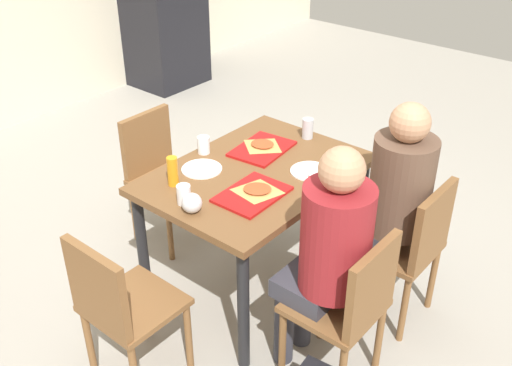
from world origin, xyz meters
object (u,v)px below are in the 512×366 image
object	(u,v)px
plastic_cup_a	(204,145)
condiment_bottle	(173,171)
person_in_red	(328,248)
chair_near_right	(411,243)
foil_bundle	(192,203)
paper_plate_center	(202,169)
tray_red_near	(252,194)
chair_left_end	(119,304)
pizza_slice_a	(257,190)
chair_far_side	(159,168)
paper_plate_near_edge	(311,171)
pizza_slice_b	(262,145)
main_table	(256,187)
person_in_brown_jacket	(393,194)
chair_near_left	(351,303)
soda_can	(308,128)
tray_red_far	(262,149)
plastic_cup_c	(184,195)
plastic_cup_b	(315,182)

from	to	relation	value
plastic_cup_a	condiment_bottle	xyz separation A→B (m)	(-0.36, -0.13, 0.03)
person_in_red	chair_near_right	bearing A→B (deg)	-13.24
chair_near_right	foil_bundle	world-z (taller)	foil_bundle
paper_plate_center	plastic_cup_a	world-z (taller)	plastic_cup_a
paper_plate_center	tray_red_near	bearing A→B (deg)	-94.44
chair_left_end	pizza_slice_a	distance (m)	0.87
chair_near_right	condiment_bottle	world-z (taller)	condiment_bottle
chair_far_side	paper_plate_center	bearing A→B (deg)	-107.24
paper_plate_near_edge	pizza_slice_a	world-z (taller)	pizza_slice_a
paper_plate_near_edge	plastic_cup_a	bearing A→B (deg)	109.24
chair_near_right	pizza_slice_b	world-z (taller)	chair_near_right
main_table	person_in_brown_jacket	distance (m)	0.74
chair_near_left	condiment_bottle	bearing A→B (deg)	94.89
main_table	chair_far_side	size ratio (longest dim) A/B	1.39
foil_bundle	plastic_cup_a	bearing A→B (deg)	38.86
plastic_cup_a	soda_can	size ratio (longest dim) A/B	0.82
chair_left_end	main_table	bearing A→B (deg)	0.00
person_in_red	person_in_brown_jacket	xyz separation A→B (m)	(0.60, 0.00, 0.00)
chair_near_left	tray_red_near	xyz separation A→B (m)	(0.09, 0.66, 0.28)
person_in_brown_jacket	tray_red_near	distance (m)	0.73
tray_red_near	person_in_brown_jacket	bearing A→B (deg)	-45.81
person_in_red	pizza_slice_a	size ratio (longest dim) A/B	4.74
tray_red_far	condiment_bottle	bearing A→B (deg)	169.85
pizza_slice_b	plastic_cup_c	size ratio (longest dim) A/B	2.04
chair_near_left	person_in_brown_jacket	size ratio (longest dim) A/B	0.68
chair_near_right	tray_red_near	world-z (taller)	chair_near_right
chair_near_left	paper_plate_center	world-z (taller)	chair_near_left
soda_can	tray_red_near	bearing A→B (deg)	-166.57
plastic_cup_a	tray_red_far	bearing A→B (deg)	-44.56
plastic_cup_a	chair_near_right	bearing A→B (deg)	-74.40
pizza_slice_a	plastic_cup_b	world-z (taller)	plastic_cup_b
pizza_slice_b	condiment_bottle	xyz separation A→B (m)	(-0.61, 0.10, 0.06)
tray_red_far	chair_far_side	bearing A→B (deg)	106.99
paper_plate_near_edge	plastic_cup_b	bearing A→B (deg)	-139.32
chair_near_right	paper_plate_near_edge	distance (m)	0.65
plastic_cup_b	chair_far_side	bearing A→B (deg)	91.45
person_in_brown_jacket	tray_red_far	size ratio (longest dim) A/B	3.51
person_in_brown_jacket	pizza_slice_b	size ratio (longest dim) A/B	6.19
person_in_red	paper_plate_near_edge	world-z (taller)	person_in_red
chair_left_end	condiment_bottle	distance (m)	0.73
plastic_cup_c	person_in_brown_jacket	bearing A→B (deg)	-43.48
chair_far_side	plastic_cup_b	size ratio (longest dim) A/B	8.54
chair_left_end	foil_bundle	xyz separation A→B (m)	(0.47, -0.02, 0.32)
chair_left_end	paper_plate_center	world-z (taller)	chair_left_end
chair_far_side	tray_red_near	xyz separation A→B (m)	(-0.21, -0.96, 0.28)
pizza_slice_a	condiment_bottle	distance (m)	0.45
chair_left_end	person_in_brown_jacket	bearing A→B (deg)	-27.69
chair_left_end	tray_red_far	xyz separation A→B (m)	(1.19, 0.13, 0.28)
chair_near_right	pizza_slice_b	distance (m)	1.00
chair_left_end	plastic_cup_c	size ratio (longest dim) A/B	8.54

